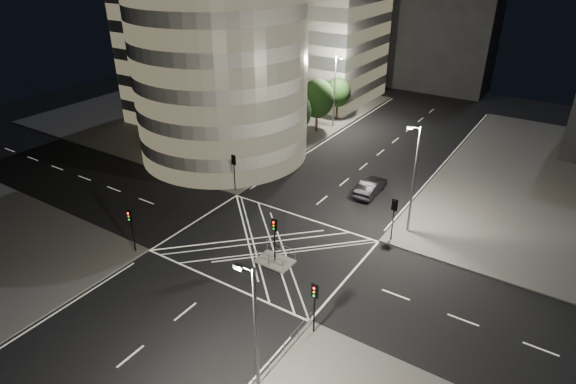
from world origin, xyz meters
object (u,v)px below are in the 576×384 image
Objects in this scene: central_island at (275,261)px; traffic_signal_fr at (394,212)px; traffic_signal_island at (275,232)px; street_lamp_left_far at (335,89)px; street_lamp_right_far at (414,177)px; traffic_signal_nl at (131,223)px; street_lamp_left_near at (258,126)px; traffic_signal_fl at (234,166)px; traffic_signal_nr at (315,299)px; street_lamp_right_near at (256,342)px; sedan at (371,187)px.

central_island is 0.75× the size of traffic_signal_fr.
traffic_signal_island is 33.61m from street_lamp_left_far.
street_lamp_right_far reaches higher than central_island.
traffic_signal_nl and traffic_signal_fr have the same top height.
street_lamp_left_near reaches higher than central_island.
traffic_signal_fr is 19.14m from street_lamp_left_near.
traffic_signal_fr is at bearing 50.67° from central_island.
central_island is 13.91m from traffic_signal_fl.
central_island is 0.75× the size of traffic_signal_nl.
street_lamp_left_far is at bearing 128.17° from traffic_signal_fr.
central_island is at bearing -49.73° from street_lamp_left_near.
traffic_signal_island is at bearing -129.33° from traffic_signal_fr.
traffic_signal_fl and traffic_signal_nr have the same top height.
street_lamp_right_near reaches higher than traffic_signal_fr.
traffic_signal_fr is at bearing 90.00° from traffic_signal_nr.
sedan is at bearing 139.85° from street_lamp_right_far.
traffic_signal_fr is 0.40× the size of street_lamp_left_near.
traffic_signal_fl and traffic_signal_island have the same top height.
sedan is at bearing 126.18° from traffic_signal_fr.
traffic_signal_nl is at bearing 180.00° from traffic_signal_nr.
traffic_signal_nl is 36.90m from street_lamp_left_far.
traffic_signal_fr is 20.97m from street_lamp_right_near.
street_lamp_left_near reaches higher than traffic_signal_nr.
traffic_signal_nl is 24.24m from sedan.
street_lamp_right_far is (18.24, 15.80, 2.63)m from traffic_signal_nl.
sedan is at bearing 101.84° from street_lamp_right_near.
street_lamp_left_far reaches higher than central_island.
street_lamp_right_near is 28.93m from sedan.
traffic_signal_fl is at bearing -88.43° from street_lamp_left_far.
traffic_signal_fl reaches higher than sedan.
traffic_signal_nr is 41.15m from street_lamp_left_far.
street_lamp_right_near is at bearing -90.00° from street_lamp_right_far.
street_lamp_left_far reaches higher than traffic_signal_island.
traffic_signal_fl is 13.60m from traffic_signal_nl.
traffic_signal_fr is (17.60, 0.00, 0.00)m from traffic_signal_fl.
traffic_signal_nr is at bearing -90.00° from traffic_signal_fr.
central_island is 0.30× the size of street_lamp_right_near.
sedan is (12.38, 20.74, -2.07)m from traffic_signal_nl.
street_lamp_left_far reaches higher than traffic_signal_fl.
street_lamp_left_near is (-18.24, 5.20, 2.63)m from traffic_signal_fr.
traffic_signal_fr is 1.00× the size of traffic_signal_island.
sedan is at bearing 84.17° from traffic_signal_island.
central_island is 9.08m from traffic_signal_nr.
street_lamp_right_near is (7.44, -12.50, 2.63)m from traffic_signal_island.
street_lamp_left_far is 47.88m from street_lamp_right_near.
traffic_signal_nl is 0.78× the size of sedan.
street_lamp_left_far is (-0.64, 36.80, 2.63)m from traffic_signal_nl.
sedan reaches higher than central_island.
street_lamp_right_near reaches higher than central_island.
street_lamp_left_near and street_lamp_left_far have the same top height.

